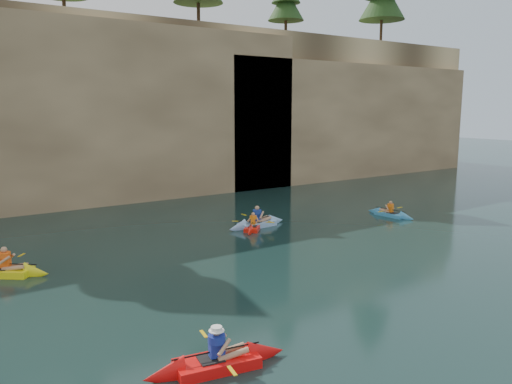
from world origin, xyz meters
TOP-DOWN VIEW (x-y plane):
  - ground at (0.00, 0.00)m, footprint 160.00×160.00m
  - cliff at (0.00, 30.00)m, footprint 70.00×16.00m
  - cliff_slab_center at (2.00, 22.60)m, footprint 24.00×2.40m
  - cliff_slab_east at (22.00, 22.60)m, footprint 26.00×2.40m
  - sea_cave_center at (-4.00, 21.95)m, footprint 3.50×1.00m
  - sea_cave_east at (10.00, 21.95)m, footprint 5.00×1.00m
  - main_kayaker at (-4.00, 1.13)m, footprint 3.50×2.30m
  - kayaker_red_far at (4.08, 11.72)m, footprint 2.43×2.51m
  - kayaker_yellow at (-7.05, 10.99)m, footprint 2.98×2.61m
  - kayaker_ltblue_mid at (4.53, 12.04)m, footprint 3.53×2.59m
  - kayaker_blue_east at (11.99, 9.95)m, footprint 2.13×3.04m

SIDE VIEW (x-z plane):
  - ground at x=0.00m, z-range 0.00..0.00m
  - kayaker_red_far at x=4.08m, z-range -0.39..0.65m
  - kayaker_blue_east at x=11.99m, z-range -0.40..0.66m
  - kayaker_yellow at x=-7.05m, z-range -0.49..0.82m
  - kayaker_ltblue_mid at x=4.53m, z-range -0.50..0.83m
  - main_kayaker at x=-4.00m, z-range -0.47..0.81m
  - sea_cave_center at x=-4.00m, z-range 0.00..3.20m
  - sea_cave_east at x=10.00m, z-range 0.00..4.50m
  - cliff_slab_east at x=22.00m, z-range 0.00..9.84m
  - cliff_slab_center at x=2.00m, z-range 0.00..11.40m
  - cliff at x=0.00m, z-range 0.00..12.00m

